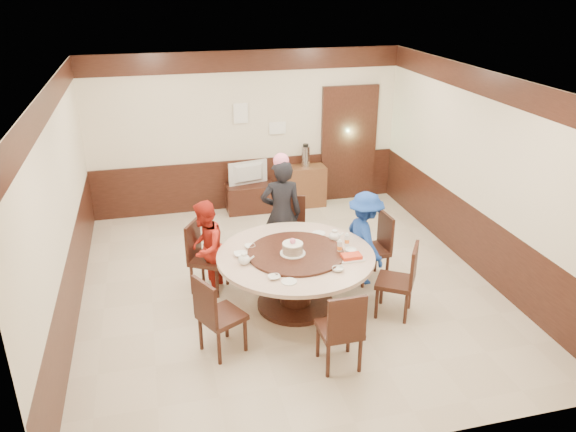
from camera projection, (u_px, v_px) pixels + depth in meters
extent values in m
plane|color=beige|center=(288.00, 285.00, 7.77)|extent=(6.00, 6.00, 0.00)
plane|color=white|center=(288.00, 81.00, 6.65)|extent=(6.00, 6.00, 0.00)
cube|color=beige|center=(247.00, 132.00, 9.88)|extent=(5.50, 0.04, 2.80)
cube|color=beige|center=(377.00, 319.00, 4.54)|extent=(5.50, 0.04, 2.80)
cube|color=beige|center=(61.00, 211.00, 6.60)|extent=(0.04, 6.00, 2.80)
cube|color=beige|center=(479.00, 174.00, 7.82)|extent=(0.04, 6.00, 2.80)
cube|color=#32170F|center=(288.00, 256.00, 7.59)|extent=(5.50, 6.00, 0.90)
cube|color=#32170F|center=(288.00, 95.00, 6.72)|extent=(5.50, 6.00, 0.35)
cube|color=#32170F|center=(349.00, 145.00, 10.40)|extent=(1.05, 0.08, 2.18)
cube|color=#90DFA5|center=(348.00, 144.00, 10.42)|extent=(0.88, 0.02, 2.05)
cylinder|color=#32170F|center=(295.00, 303.00, 7.28)|extent=(0.99, 0.99, 0.06)
cylinder|color=#32170F|center=(296.00, 282.00, 7.15)|extent=(0.40, 0.40, 0.65)
cylinder|color=#C7A591|center=(296.00, 256.00, 7.01)|extent=(1.98, 1.98, 0.05)
cylinder|color=#32170F|center=(296.00, 253.00, 6.99)|extent=(1.21, 1.21, 0.03)
cube|color=#32170F|center=(371.00, 250.00, 7.75)|extent=(0.47, 0.47, 0.06)
cube|color=#32170F|center=(386.00, 231.00, 7.70)|extent=(0.06, 0.42, 0.50)
cube|color=#32170F|center=(370.00, 266.00, 7.84)|extent=(0.36, 0.36, 0.42)
cube|color=#32170F|center=(290.00, 233.00, 8.26)|extent=(0.56, 0.56, 0.06)
cube|color=#32170F|center=(291.00, 211.00, 8.34)|extent=(0.41, 0.17, 0.50)
cube|color=#32170F|center=(290.00, 248.00, 8.35)|extent=(0.36, 0.36, 0.42)
cube|color=#32170F|center=(209.00, 260.00, 7.50)|extent=(0.60, 0.60, 0.06)
cube|color=#32170F|center=(193.00, 240.00, 7.44)|extent=(0.24, 0.39, 0.50)
cube|color=#32170F|center=(210.00, 275.00, 7.60)|extent=(0.36, 0.36, 0.42)
cube|color=#32170F|center=(222.00, 316.00, 6.26)|extent=(0.59, 0.59, 0.06)
cube|color=#32170F|center=(205.00, 302.00, 6.02)|extent=(0.23, 0.39, 0.50)
cube|color=#32170F|center=(223.00, 334.00, 6.36)|extent=(0.36, 0.36, 0.42)
cube|color=#32170F|center=(339.00, 329.00, 6.03)|extent=(0.44, 0.44, 0.06)
cube|color=#32170F|center=(347.00, 319.00, 5.74)|extent=(0.42, 0.04, 0.50)
cube|color=#32170F|center=(339.00, 348.00, 6.13)|extent=(0.36, 0.36, 0.42)
cube|color=#32170F|center=(395.00, 282.00, 6.96)|extent=(0.61, 0.61, 0.06)
cube|color=#32170F|center=(414.00, 265.00, 6.79)|extent=(0.26, 0.38, 0.50)
cube|color=#32170F|center=(393.00, 299.00, 7.05)|extent=(0.36, 0.36, 0.42)
imported|color=black|center=(281.00, 214.00, 8.00)|extent=(0.63, 0.44, 1.63)
imported|color=red|center=(205.00, 248.00, 7.37)|extent=(0.68, 0.76, 1.30)
imported|color=#173B98|center=(365.00, 238.00, 7.62)|extent=(0.58, 0.90, 1.32)
cylinder|color=white|center=(293.00, 253.00, 6.94)|extent=(0.32, 0.32, 0.01)
cylinder|color=gray|center=(293.00, 249.00, 6.92)|extent=(0.25, 0.25, 0.12)
cylinder|color=white|center=(293.00, 244.00, 6.89)|extent=(0.26, 0.26, 0.01)
sphere|color=pink|center=(293.00, 241.00, 6.88)|extent=(0.07, 0.07, 0.07)
ellipsoid|color=white|center=(244.00, 260.00, 6.73)|extent=(0.17, 0.15, 0.13)
ellipsoid|color=white|center=(335.00, 236.00, 7.33)|extent=(0.17, 0.15, 0.13)
imported|color=white|center=(250.00, 246.00, 7.16)|extent=(0.13, 0.13, 0.03)
imported|color=white|center=(338.00, 269.00, 6.59)|extent=(0.14, 0.14, 0.04)
imported|color=white|center=(274.00, 277.00, 6.43)|extent=(0.14, 0.14, 0.03)
imported|color=white|center=(351.00, 251.00, 7.03)|extent=(0.15, 0.15, 0.05)
imported|color=white|center=(240.00, 254.00, 6.95)|extent=(0.16, 0.16, 0.04)
cylinder|color=white|center=(289.00, 282.00, 6.36)|extent=(0.18, 0.18, 0.01)
cylinder|color=white|center=(319.00, 233.00, 7.54)|extent=(0.18, 0.18, 0.01)
cube|color=white|center=(351.00, 259.00, 6.87)|extent=(0.30, 0.20, 0.02)
cube|color=red|center=(351.00, 256.00, 6.86)|extent=(0.24, 0.15, 0.04)
cylinder|color=white|center=(340.00, 247.00, 7.00)|extent=(0.06, 0.06, 0.16)
cylinder|color=white|center=(347.00, 240.00, 7.17)|extent=(0.06, 0.06, 0.16)
cube|color=#32170F|center=(250.00, 198.00, 10.11)|extent=(0.85, 0.45, 0.50)
imported|color=gray|center=(250.00, 174.00, 9.93)|extent=(0.73, 0.24, 0.42)
cube|color=brown|center=(303.00, 186.00, 10.31)|extent=(0.80, 0.40, 0.75)
cylinder|color=silver|center=(306.00, 156.00, 10.10)|extent=(0.15, 0.15, 0.38)
cube|color=white|center=(241.00, 113.00, 9.68)|extent=(0.25, 0.00, 0.35)
cube|color=white|center=(278.00, 128.00, 9.94)|extent=(0.30, 0.00, 0.22)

